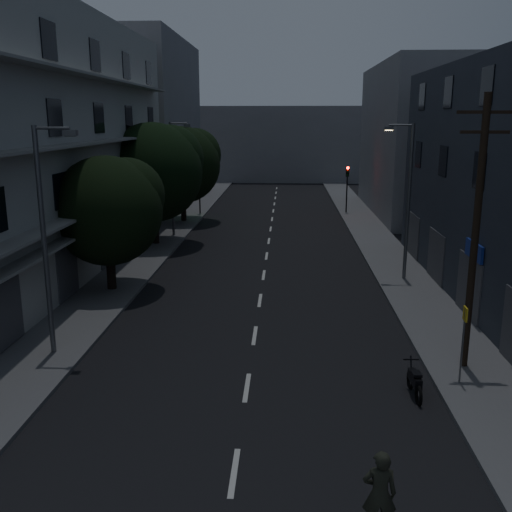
{
  "coord_description": "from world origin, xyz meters",
  "views": [
    {
      "loc": [
        1.18,
        -10.16,
        8.34
      ],
      "look_at": [
        0.0,
        12.0,
        3.0
      ],
      "focal_mm": 40.0,
      "sensor_mm": 36.0,
      "label": 1
    }
  ],
  "objects": [
    {
      "name": "ground",
      "position": [
        0.0,
        25.0,
        0.0
      ],
      "size": [
        160.0,
        160.0,
        0.0
      ],
      "primitive_type": "plane",
      "color": "black",
      "rests_on": "ground"
    },
    {
      "name": "sidewalk_left",
      "position": [
        -7.5,
        25.0,
        0.07
      ],
      "size": [
        3.0,
        90.0,
        0.15
      ],
      "primitive_type": "cube",
      "color": "#565659",
      "rests_on": "ground"
    },
    {
      "name": "sidewalk_right",
      "position": [
        7.5,
        25.0,
        0.07
      ],
      "size": [
        3.0,
        90.0,
        0.15
      ],
      "primitive_type": "cube",
      "color": "#565659",
      "rests_on": "ground"
    },
    {
      "name": "lane_markings",
      "position": [
        0.0,
        31.25,
        0.01
      ],
      "size": [
        0.15,
        60.5,
        0.01
      ],
      "color": "beige",
      "rests_on": "ground"
    },
    {
      "name": "building_left",
      "position": [
        -11.98,
        18.0,
        6.99
      ],
      "size": [
        7.0,
        36.0,
        14.0
      ],
      "color": "#A5A5A0",
      "rests_on": "ground"
    },
    {
      "name": "building_far_left",
      "position": [
        -12.0,
        48.0,
        8.0
      ],
      "size": [
        6.0,
        20.0,
        16.0
      ],
      "primitive_type": "cube",
      "color": "slate",
      "rests_on": "ground"
    },
    {
      "name": "building_far_right",
      "position": [
        12.0,
        42.0,
        6.5
      ],
      "size": [
        6.0,
        20.0,
        13.0
      ],
      "primitive_type": "cube",
      "color": "slate",
      "rests_on": "ground"
    },
    {
      "name": "building_far_end",
      "position": [
        0.0,
        70.0,
        5.0
      ],
      "size": [
        24.0,
        8.0,
        10.0
      ],
      "primitive_type": "cube",
      "color": "slate",
      "rests_on": "ground"
    },
    {
      "name": "tree_near",
      "position": [
        -7.36,
        16.64,
        4.24
      ],
      "size": [
        5.3,
        5.3,
        6.54
      ],
      "color": "black",
      "rests_on": "sidewalk_left"
    },
    {
      "name": "tree_mid",
      "position": [
        -7.53,
        27.28,
        5.16
      ],
      "size": [
        6.52,
        6.52,
        8.02
      ],
      "color": "black",
      "rests_on": "sidewalk_left"
    },
    {
      "name": "tree_far",
      "position": [
        -7.22,
        36.2,
        4.95
      ],
      "size": [
        6.19,
        6.19,
        7.66
      ],
      "color": "black",
      "rests_on": "sidewalk_left"
    },
    {
      "name": "traffic_signal_far_right",
      "position": [
        6.6,
        41.12,
        3.1
      ],
      "size": [
        0.28,
        0.37,
        4.1
      ],
      "color": "black",
      "rests_on": "sidewalk_right"
    },
    {
      "name": "traffic_signal_far_left",
      "position": [
        -6.46,
        39.67,
        3.1
      ],
      "size": [
        0.28,
        0.37,
        4.1
      ],
      "color": "black",
      "rests_on": "sidewalk_left"
    },
    {
      "name": "street_lamp_left_near",
      "position": [
        -7.04,
        8.67,
        4.6
      ],
      "size": [
        1.51,
        0.25,
        8.0
      ],
      "color": "#5A5C61",
      "rests_on": "sidewalk_left"
    },
    {
      "name": "street_lamp_right",
      "position": [
        7.34,
        19.26,
        4.6
      ],
      "size": [
        1.51,
        0.25,
        8.0
      ],
      "color": "#56595D",
      "rests_on": "sidewalk_right"
    },
    {
      "name": "street_lamp_left_far",
      "position": [
        -6.85,
        30.18,
        4.6
      ],
      "size": [
        1.51,
        0.25,
        8.0
      ],
      "color": "#56575E",
      "rests_on": "sidewalk_left"
    },
    {
      "name": "utility_pole",
      "position": [
        7.31,
        8.26,
        4.87
      ],
      "size": [
        1.8,
        0.24,
        9.0
      ],
      "color": "black",
      "rests_on": "sidewalk_right"
    },
    {
      "name": "bus_stop_sign",
      "position": [
        6.78,
        6.93,
        1.89
      ],
      "size": [
        0.06,
        0.35,
        2.52
      ],
      "color": "#595B60",
      "rests_on": "sidewalk_right"
    },
    {
      "name": "motorcycle",
      "position": [
        5.21,
        6.25,
        0.43
      ],
      "size": [
        0.49,
        1.71,
        1.1
      ],
      "rotation": [
        0.0,
        0.0,
        0.03
      ],
      "color": "black",
      "rests_on": "ground"
    }
  ]
}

